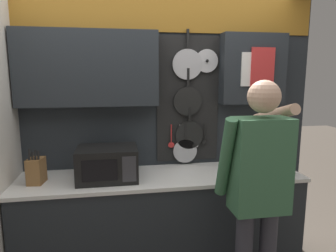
# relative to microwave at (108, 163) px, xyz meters

# --- Properties ---
(base_cabinet_counter) EXTENTS (2.39, 0.61, 0.94)m
(base_cabinet_counter) POSITION_rel_microwave_xyz_m (0.45, 0.03, -0.61)
(base_cabinet_counter) COLOR #23282D
(base_cabinet_counter) RESTS_ON ground_plane
(back_wall_unit) EXTENTS (2.96, 0.23, 2.50)m
(back_wall_unit) POSITION_rel_microwave_xyz_m (0.43, 0.30, 0.44)
(back_wall_unit) COLOR #23282D
(back_wall_unit) RESTS_ON ground_plane
(microwave) EXTENTS (0.48, 0.37, 0.27)m
(microwave) POSITION_rel_microwave_xyz_m (0.00, 0.00, 0.00)
(microwave) COLOR black
(microwave) RESTS_ON base_cabinet_counter
(knife_block) EXTENTS (0.13, 0.16, 0.28)m
(knife_block) POSITION_rel_microwave_xyz_m (-0.55, 0.00, -0.03)
(knife_block) COLOR brown
(knife_block) RESTS_ON base_cabinet_counter
(utensil_crock) EXTENTS (0.13, 0.13, 0.35)m
(utensil_crock) POSITION_rel_microwave_xyz_m (1.11, 0.00, -0.05)
(utensil_crock) COLOR white
(utensil_crock) RESTS_ON base_cabinet_counter
(person) EXTENTS (0.54, 0.68, 1.75)m
(person) POSITION_rel_microwave_xyz_m (1.03, -0.58, -0.02)
(person) COLOR #383842
(person) RESTS_ON ground_plane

